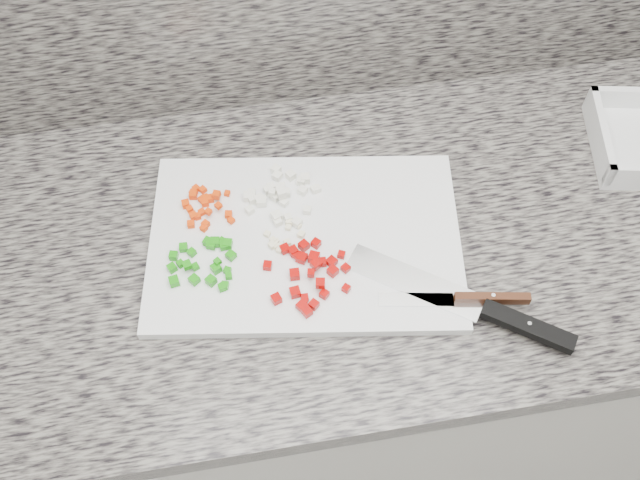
# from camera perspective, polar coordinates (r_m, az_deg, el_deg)

# --- Properties ---
(cabinet) EXTENTS (3.92, 0.62, 0.86)m
(cabinet) POSITION_cam_1_polar(r_m,az_deg,el_deg) (1.54, 2.85, -8.74)
(cabinet) COLOR beige
(cabinet) RESTS_ON ground
(countertop) EXTENTS (3.96, 0.64, 0.04)m
(countertop) POSITION_cam_1_polar(r_m,az_deg,el_deg) (1.14, 3.80, 0.37)
(countertop) COLOR slate
(countertop) RESTS_ON cabinet
(cutting_board) EXTENTS (0.52, 0.39, 0.02)m
(cutting_board) POSITION_cam_1_polar(r_m,az_deg,el_deg) (1.10, -1.20, -0.06)
(cutting_board) COLOR white
(cutting_board) RESTS_ON countertop
(carrot_pile) EXTENTS (0.08, 0.09, 0.02)m
(carrot_pile) POSITION_cam_1_polar(r_m,az_deg,el_deg) (1.13, -9.34, 2.78)
(carrot_pile) COLOR #E23904
(carrot_pile) RESTS_ON cutting_board
(onion_pile) EXTENTS (0.13, 0.13, 0.02)m
(onion_pile) POSITION_cam_1_polar(r_m,az_deg,el_deg) (1.13, -3.29, 3.62)
(onion_pile) COLOR white
(onion_pile) RESTS_ON cutting_board
(green_pepper_pile) EXTENTS (0.11, 0.10, 0.02)m
(green_pepper_pile) POSITION_cam_1_polar(r_m,az_deg,el_deg) (1.08, -9.18, -1.73)
(green_pepper_pile) COLOR #18890C
(green_pepper_pile) RESTS_ON cutting_board
(red_pepper_pile) EXTENTS (0.13, 0.13, 0.02)m
(red_pepper_pile) POSITION_cam_1_polar(r_m,az_deg,el_deg) (1.05, -0.92, -2.62)
(red_pepper_pile) COLOR #A10402
(red_pepper_pile) RESTS_ON cutting_board
(garlic_pile) EXTENTS (0.06, 0.06, 0.01)m
(garlic_pile) POSITION_cam_1_polar(r_m,az_deg,el_deg) (1.09, -2.90, 0.26)
(garlic_pile) COLOR #F1E8BA
(garlic_pile) RESTS_ON cutting_board
(chef_knife) EXTENTS (0.30, 0.23, 0.02)m
(chef_knife) POSITION_cam_1_polar(r_m,az_deg,el_deg) (1.05, 13.28, -5.53)
(chef_knife) COLOR silver
(chef_knife) RESTS_ON cutting_board
(paring_knife) EXTENTS (0.22, 0.06, 0.02)m
(paring_knife) POSITION_cam_1_polar(r_m,az_deg,el_deg) (1.06, 12.12, -4.61)
(paring_knife) COLOR silver
(paring_knife) RESTS_ON cutting_board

